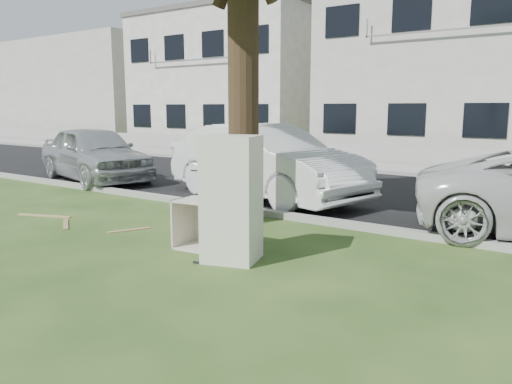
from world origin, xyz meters
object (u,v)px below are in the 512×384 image
Objects in this scene: car_center at (264,162)px; cabinet at (208,225)px; car_left at (94,153)px; fridge at (232,199)px.

cabinet is at bearing -143.26° from car_center.
cabinet is at bearing -100.51° from car_left.
cabinet is at bearing 141.79° from fridge.
car_center reaches higher than cabinet.
fridge is at bearing -137.38° from car_center.
car_center is 1.12× the size of car_left.
fridge reaches higher than car_center.
car_left reaches higher than cabinet.
car_left is (-5.51, -0.36, -0.06)m from car_center.
cabinet is 0.18× the size of car_center.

